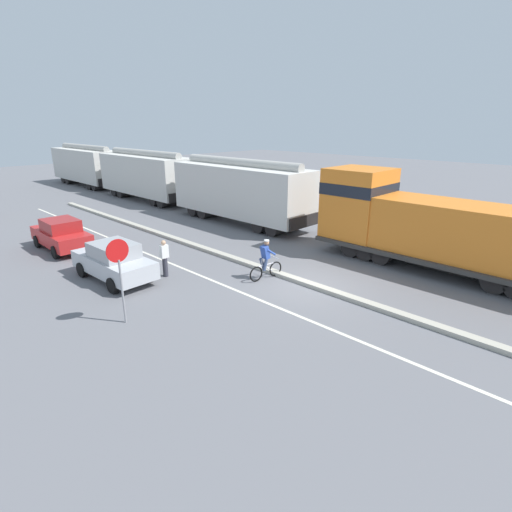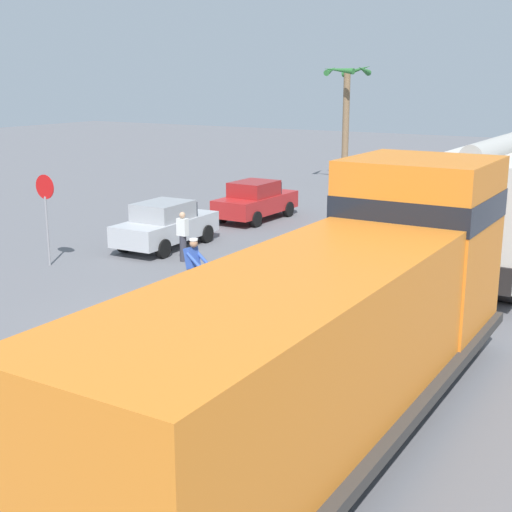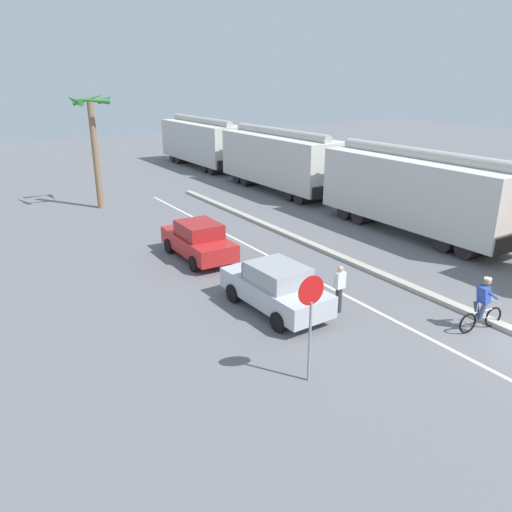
{
  "view_description": "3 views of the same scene",
  "coord_description": "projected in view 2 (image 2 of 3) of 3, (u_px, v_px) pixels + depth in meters",
  "views": [
    {
      "loc": [
        -12.24,
        -9.13,
        6.34
      ],
      "look_at": [
        -0.93,
        1.97,
        1.01
      ],
      "focal_mm": 28.0,
      "sensor_mm": 36.0,
      "label": 1
    },
    {
      "loc": [
        10.09,
        -12.92,
        5.78
      ],
      "look_at": [
        2.14,
        0.17,
        1.93
      ],
      "focal_mm": 50.0,
      "sensor_mm": 36.0,
      "label": 2
    },
    {
      "loc": [
        -13.77,
        -6.23,
        7.32
      ],
      "look_at": [
        -4.64,
        8.19,
        1.19
      ],
      "focal_mm": 35.0,
      "sensor_mm": 36.0,
      "label": 3
    }
  ],
  "objects": [
    {
      "name": "lane_stripe",
      "position": [
        230.0,
        258.0,
        23.38
      ],
      "size": [
        0.14,
        36.0,
        0.01
      ],
      "primitive_type": "cube",
      "color": "silver",
      "rests_on": "ground"
    },
    {
      "name": "hopper_car_lead",
      "position": [
        509.0,
        201.0,
        21.95
      ],
      "size": [
        2.9,
        10.6,
        4.18
      ],
      "color": "silver",
      "rests_on": "ground"
    },
    {
      "name": "palm_tree_near",
      "position": [
        346.0,
        101.0,
        38.31
      ],
      "size": [
        2.35,
        2.35,
        6.52
      ],
      "color": "#846647",
      "rests_on": "ground"
    },
    {
      "name": "cyclist",
      "position": [
        193.0,
        272.0,
        18.7
      ],
      "size": [
        1.7,
        0.52,
        1.71
      ],
      "color": "black",
      "rests_on": "ground"
    },
    {
      "name": "ground_plane",
      "position": [
        177.0,
        324.0,
        17.19
      ],
      "size": [
        120.0,
        120.0,
        0.0
      ],
      "primitive_type": "plane",
      "color": "slate"
    },
    {
      "name": "stop_sign",
      "position": [
        46.0,
        202.0,
        22.04
      ],
      "size": [
        0.76,
        0.08,
        2.88
      ],
      "color": "gray",
      "rests_on": "ground"
    },
    {
      "name": "parked_car_silver",
      "position": [
        166.0,
        225.0,
        24.71
      ],
      "size": [
        1.95,
        4.26,
        1.62
      ],
      "color": "#B7BABF",
      "rests_on": "ground"
    },
    {
      "name": "pedestrian_by_cars",
      "position": [
        183.0,
        236.0,
        22.83
      ],
      "size": [
        0.34,
        0.22,
        1.62
      ],
      "color": "#33333D",
      "rests_on": "ground"
    },
    {
      "name": "median_curb",
      "position": [
        294.0,
        266.0,
        22.15
      ],
      "size": [
        0.36,
        36.0,
        0.16
      ],
      "primitive_type": "cube",
      "color": "#B2AD9E",
      "rests_on": "ground"
    },
    {
      "name": "parked_car_red",
      "position": [
        256.0,
        200.0,
        29.55
      ],
      "size": [
        1.88,
        4.22,
        1.62
      ],
      "color": "red",
      "rests_on": "ground"
    },
    {
      "name": "locomotive",
      "position": [
        345.0,
        322.0,
        11.94
      ],
      "size": [
        3.1,
        11.61,
        4.2
      ],
      "color": "orange",
      "rests_on": "ground"
    }
  ]
}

